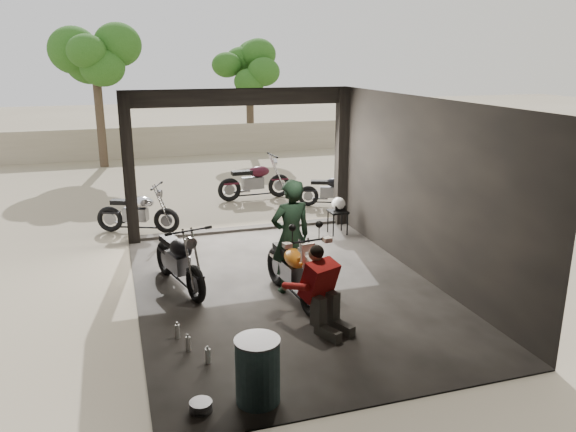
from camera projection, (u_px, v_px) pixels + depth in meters
ground at (287, 290)px, 9.64m from camera, size 80.00×80.00×0.00m
garage at (278, 210)px, 9.79m from camera, size 7.00×7.13×3.20m
boundary_wall at (182, 141)px, 22.31m from camera, size 18.00×0.30×1.20m
tree_left at (94, 52)px, 19.14m from camera, size 2.20×2.20×5.60m
tree_right at (249, 63)px, 22.30m from camera, size 2.20×2.20×5.00m
main_bike at (292, 265)px, 9.09m from camera, size 0.93×1.88×1.21m
left_bike at (179, 255)px, 9.55m from camera, size 1.16×1.90×1.20m
outside_bike_a at (137, 209)px, 12.58m from camera, size 1.80×1.27×1.12m
outside_bike_b at (255, 178)px, 15.51m from camera, size 1.86×0.85×1.23m
outside_bike_c at (331, 188)px, 14.78m from camera, size 1.66×1.16×1.04m
rider at (291, 237)px, 9.30m from camera, size 0.77×0.56×1.95m
mechanic at (325, 292)px, 8.02m from camera, size 0.91×1.03×1.24m
stool at (338, 214)px, 12.48m from camera, size 0.40×0.40×0.55m
helmet at (338, 204)px, 12.45m from camera, size 0.32×0.34×0.29m
oil_drum at (258, 372)px, 6.41m from camera, size 0.53×0.53×0.80m
sign_post at (359, 152)px, 14.10m from camera, size 0.77×0.08×2.30m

